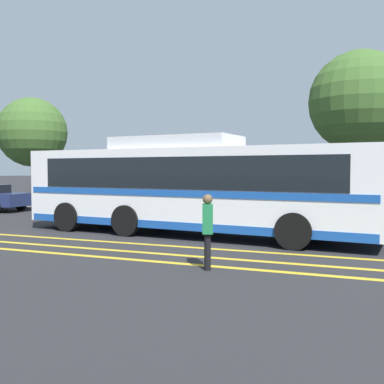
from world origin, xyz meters
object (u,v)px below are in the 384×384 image
Objects in this scene: parked_car_1 at (89,201)px; pedestrian_0 at (208,227)px; transit_bus at (191,186)px; tree_1 at (360,102)px; tree_0 at (32,132)px.

parked_car_1 is 3.00× the size of pedestrian_0.
tree_1 is (4.92, 9.50, 3.77)m from transit_bus.
pedestrian_0 is 21.76m from tree_0.
tree_0 is 0.85× the size of tree_1.
tree_1 is at bearing 158.51° from transit_bus.
transit_bus is 7.61× the size of pedestrian_0.
pedestrian_0 is at bearing -39.79° from tree_0.
pedestrian_0 is 0.24× the size of tree_0.
parked_car_1 is 0.62× the size of tree_1.
pedestrian_0 reaches higher than parked_car_1.
tree_1 reaches higher than parked_car_1.
pedestrian_0 is at bearing -101.06° from tree_1.
tree_0 is (-7.55, 5.00, 3.79)m from parked_car_1.
transit_bus is 2.54× the size of parked_car_1.
transit_bus is 1.57× the size of tree_1.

